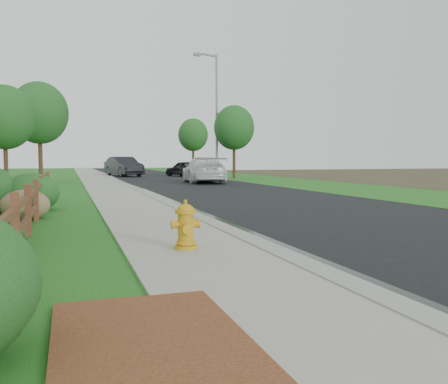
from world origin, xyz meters
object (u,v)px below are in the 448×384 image
object	(u,v)px
fire_hydrant	(186,227)
streetlight	(215,108)
dark_car_mid	(184,169)
ranch_fence	(32,203)
white_suv	(204,170)

from	to	relation	value
fire_hydrant	streetlight	xyz separation A→B (m)	(9.51, 29.24, 5.21)
fire_hydrant	dark_car_mid	distance (m)	35.44
ranch_fence	fire_hydrant	xyz separation A→B (m)	(2.61, -3.67, -0.14)
ranch_fence	white_suv	bearing A→B (deg)	64.00
ranch_fence	dark_car_mid	world-z (taller)	dark_car_mid
dark_car_mid	ranch_fence	bearing A→B (deg)	47.99
white_suv	dark_car_mid	size ratio (longest dim) A/B	1.41
white_suv	dark_car_mid	world-z (taller)	white_suv
ranch_fence	dark_car_mid	distance (m)	32.65
ranch_fence	dark_car_mid	xyz separation A→B (m)	(10.80, 30.82, 0.11)
ranch_fence	dark_car_mid	size ratio (longest dim) A/B	4.07
white_suv	ranch_fence	bearing A→B (deg)	70.59
dark_car_mid	streetlight	xyz separation A→B (m)	(1.32, -5.24, 4.96)
ranch_fence	streetlight	world-z (taller)	streetlight
white_suv	dark_car_mid	bearing A→B (deg)	-90.38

